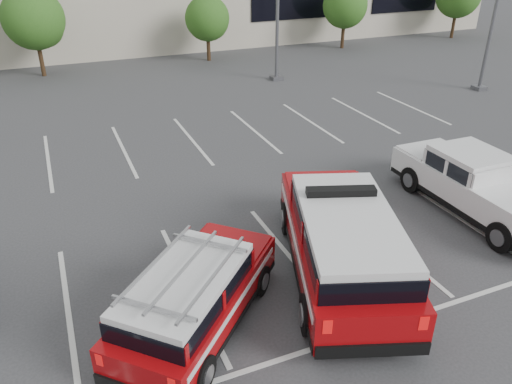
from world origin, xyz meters
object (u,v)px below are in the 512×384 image
tree_mid_left (35,21)px  fire_chief_suv (342,246)px  tree_mid_right (208,20)px  white_pickup (477,190)px  tree_right (346,7)px  ladder_suv (195,301)px

tree_mid_left → fire_chief_suv: size_ratio=0.75×
tree_mid_right → white_pickup: 21.95m
tree_right → ladder_suv: (-18.03, -23.40, -2.06)m
fire_chief_suv → white_pickup: fire_chief_suv is taller
tree_mid_left → ladder_suv: tree_mid_left is taller
fire_chief_suv → white_pickup: 5.47m
tree_mid_right → tree_right: tree_right is taller
tree_mid_right → white_pickup: bearing=-87.4°
ladder_suv → fire_chief_suv: bearing=50.0°
white_pickup → ladder_suv: bearing=-169.7°
tree_right → fire_chief_suv: (-14.36, -23.04, -1.90)m
white_pickup → tree_right: bearing=68.1°
tree_mid_right → fire_chief_suv: tree_mid_right is taller
white_pickup → ladder_suv: size_ratio=1.27×
tree_mid_left → tree_mid_right: tree_mid_left is taller
tree_right → ladder_suv: size_ratio=0.99×
fire_chief_suv → white_pickup: bearing=32.4°
tree_mid_right → tree_right: bearing=0.0°
tree_mid_right → ladder_suv: size_ratio=0.89×
tree_mid_right → ladder_suv: (-8.03, -23.40, -1.79)m
ladder_suv → tree_right: bearing=96.8°
tree_mid_left → ladder_suv: bearing=-85.2°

